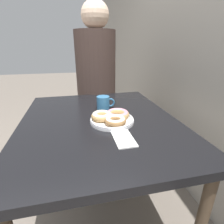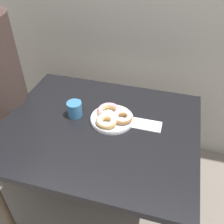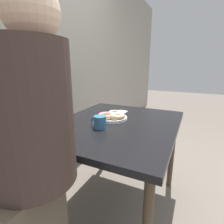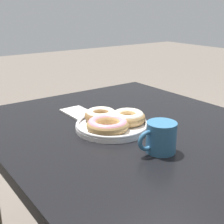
# 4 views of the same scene
# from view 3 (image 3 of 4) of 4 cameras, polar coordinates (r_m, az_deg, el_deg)

# --- Properties ---
(ground_plane) EXTENTS (14.00, 14.00, 0.00)m
(ground_plane) POSITION_cam_3_polar(r_m,az_deg,el_deg) (1.67, 13.90, -30.90)
(ground_plane) COLOR #70665B
(wall_back) EXTENTS (8.00, 0.05, 2.60)m
(wall_back) POSITION_cam_3_polar(r_m,az_deg,el_deg) (1.74, -23.92, 17.57)
(wall_back) COLOR #9E998E
(wall_back) RESTS_ON ground_plane
(dining_table) EXTENTS (1.08, 0.88, 0.77)m
(dining_table) POSITION_cam_3_polar(r_m,az_deg,el_deg) (1.36, 1.40, -6.65)
(dining_table) COLOR black
(dining_table) RESTS_ON ground_plane
(donut_plate) EXTENTS (0.24, 0.25, 0.06)m
(donut_plate) POSITION_cam_3_polar(r_m,az_deg,el_deg) (1.40, 0.03, -1.31)
(donut_plate) COLOR white
(donut_plate) RESTS_ON dining_table
(coffee_mug) EXTENTS (0.08, 0.12, 0.09)m
(coffee_mug) POSITION_cam_3_polar(r_m,az_deg,el_deg) (1.21, -4.06, -3.23)
(coffee_mug) COLOR teal
(coffee_mug) RESTS_ON dining_table
(person_figure) EXTENTS (0.39, 0.36, 1.50)m
(person_figure) POSITION_cam_3_polar(r_m,az_deg,el_deg) (0.83, -25.14, -12.76)
(person_figure) COLOR brown
(person_figure) RESTS_ON ground_plane
(napkin) EXTENTS (0.16, 0.09, 0.01)m
(napkin) POSITION_cam_3_polar(r_m,az_deg,el_deg) (1.58, 2.70, -0.24)
(napkin) COLOR white
(napkin) RESTS_ON dining_table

